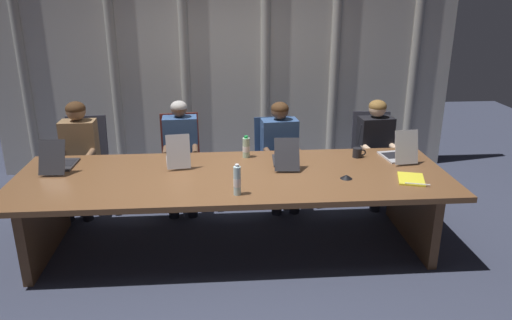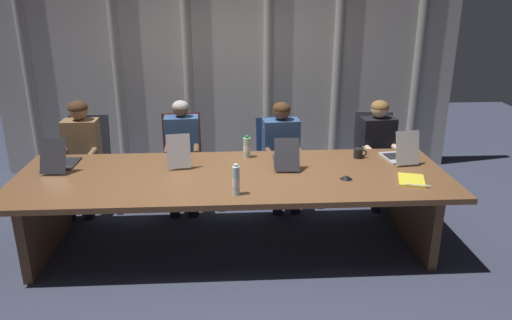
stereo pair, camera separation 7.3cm
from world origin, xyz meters
TOP-DOWN VIEW (x-y plane):
  - ground_plane at (0.00, 0.00)m, footprint 11.71×11.71m
  - conference_table at (0.00, 0.00)m, footprint 3.94×1.32m
  - curtain_backdrop at (-0.00, 2.13)m, footprint 5.85×0.17m
  - laptop_left_end at (-1.62, 0.29)m, footprint 0.25×0.49m
  - laptop_left_mid at (-0.51, 0.30)m, footprint 0.27×0.43m
  - laptop_center at (0.51, 0.24)m, footprint 0.26×0.50m
  - laptop_right_mid at (1.64, 0.28)m, footprint 0.28×0.44m
  - office_chair_left_end at (-1.60, 1.12)m, footprint 0.60×0.60m
  - office_chair_left_mid at (-0.55, 1.12)m, footprint 0.60×0.60m
  - office_chair_center at (0.52, 1.12)m, footprint 0.60×0.60m
  - office_chair_right_mid at (1.65, 1.12)m, footprint 0.60×0.60m
  - person_left_end at (-1.63, 0.96)m, footprint 0.38×0.55m
  - person_left_mid at (-0.54, 0.96)m, footprint 0.40×0.56m
  - person_center at (0.56, 0.96)m, footprint 0.44×0.57m
  - person_right_mid at (1.66, 0.96)m, footprint 0.41×0.57m
  - water_bottle_primary at (0.02, -0.45)m, footprint 0.06×0.06m
  - water_bottle_secondary at (0.15, 0.48)m, footprint 0.07×0.07m
  - coffee_mug_near at (1.26, 0.39)m, footprint 0.14×0.09m
  - conference_mic_left_side at (1.01, -0.17)m, footprint 0.11×0.11m
  - spiral_notepad at (1.57, -0.25)m, footprint 0.30×0.35m

SIDE VIEW (x-z plane):
  - ground_plane at x=0.00m, z-range 0.00..0.00m
  - office_chair_center at x=0.52m, z-range -0.11..0.82m
  - office_chair_right_mid at x=1.65m, z-range -0.12..0.85m
  - office_chair_left_end at x=-1.60m, z-range -0.12..0.86m
  - office_chair_left_mid at x=-0.55m, z-range -0.12..0.87m
  - conference_table at x=0.00m, z-range 0.23..0.96m
  - person_center at x=0.56m, z-range 0.09..1.24m
  - person_right_mid at x=1.66m, z-range 0.08..1.25m
  - person_left_mid at x=-0.54m, z-range 0.08..1.27m
  - person_left_end at x=-1.63m, z-range 0.09..1.29m
  - spiral_notepad at x=1.57m, z-range 0.73..0.75m
  - conference_mic_left_side at x=1.01m, z-range 0.73..0.76m
  - coffee_mug_near at x=1.26m, z-range 0.73..0.83m
  - laptop_center at x=0.51m, z-range 0.64..0.93m
  - laptop_left_end at x=-1.62m, z-range 0.63..0.95m
  - laptop_left_mid at x=-0.51m, z-range 0.63..0.96m
  - laptop_right_mid at x=1.64m, z-range 0.63..0.96m
  - water_bottle_secondary at x=0.15m, z-range 0.72..0.94m
  - water_bottle_primary at x=0.02m, z-range 0.72..0.98m
  - curtain_backdrop at x=0.00m, z-range 0.00..3.19m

